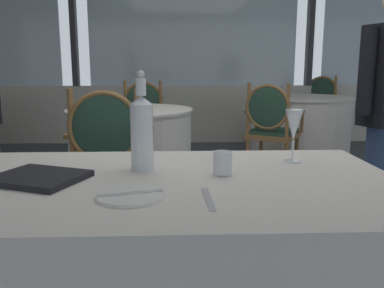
% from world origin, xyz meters
% --- Properties ---
extents(ground_plane, '(14.23, 14.23, 0.00)m').
position_xyz_m(ground_plane, '(0.00, 0.00, 0.00)').
color(ground_plane, '#4C5156').
extents(window_wall_far, '(10.95, 0.14, 2.69)m').
position_xyz_m(window_wall_far, '(0.00, 3.56, 1.08)').
color(window_wall_far, silver).
rests_on(window_wall_far, ground_plane).
extents(foreground_table, '(1.54, 0.89, 0.77)m').
position_xyz_m(foreground_table, '(-0.29, -1.24, 0.38)').
color(foreground_table, white).
rests_on(foreground_table, ground_plane).
extents(side_plate, '(0.20, 0.20, 0.01)m').
position_xyz_m(side_plate, '(-0.39, -1.42, 0.77)').
color(side_plate, white).
rests_on(side_plate, foreground_table).
extents(butter_knife, '(0.19, 0.07, 0.00)m').
position_xyz_m(butter_knife, '(-0.39, -1.42, 0.78)').
color(butter_knife, silver).
rests_on(butter_knife, foreground_table).
extents(dinner_fork, '(0.03, 0.19, 0.00)m').
position_xyz_m(dinner_fork, '(-0.17, -1.45, 0.77)').
color(dinner_fork, silver).
rests_on(dinner_fork, foreground_table).
extents(water_bottle, '(0.08, 0.08, 0.35)m').
position_xyz_m(water_bottle, '(-0.38, -1.11, 0.91)').
color(water_bottle, white).
rests_on(water_bottle, foreground_table).
extents(wine_glass, '(0.07, 0.07, 0.20)m').
position_xyz_m(wine_glass, '(0.19, -1.01, 0.90)').
color(wine_glass, white).
rests_on(wine_glass, foreground_table).
extents(water_tumbler, '(0.06, 0.06, 0.08)m').
position_xyz_m(water_tumbler, '(-0.10, -1.18, 0.80)').
color(water_tumbler, white).
rests_on(water_tumbler, foreground_table).
extents(menu_book, '(0.34, 0.31, 0.02)m').
position_xyz_m(menu_book, '(-0.70, -1.24, 0.78)').
color(menu_book, black).
rests_on(menu_book, foreground_table).
extents(background_table_1, '(1.10, 1.10, 0.77)m').
position_xyz_m(background_table_1, '(-0.66, 1.02, 0.38)').
color(background_table_1, white).
rests_on(background_table_1, ground_plane).
extents(dining_chair_1_0, '(0.55, 0.48, 0.97)m').
position_xyz_m(dining_chair_1_0, '(-0.64, 2.01, 0.56)').
color(dining_chair_1_0, olive).
rests_on(dining_chair_1_0, ground_plane).
extents(dining_chair_1_1, '(0.55, 0.48, 1.00)m').
position_xyz_m(dining_chair_1_1, '(-0.69, 0.04, 0.59)').
color(dining_chair_1_1, olive).
rests_on(dining_chair_1_1, ground_plane).
extents(background_table_3, '(1.28, 1.28, 0.77)m').
position_xyz_m(background_table_3, '(1.27, 2.42, 0.38)').
color(background_table_3, white).
rests_on(background_table_3, ground_plane).
extents(dining_chair_3_0, '(0.65, 0.63, 1.00)m').
position_xyz_m(dining_chair_3_0, '(1.83, 3.33, 0.58)').
color(dining_chair_3_0, olive).
rests_on(dining_chair_3_0, ground_plane).
extents(dining_chair_3_1, '(0.65, 0.63, 0.97)m').
position_xyz_m(dining_chair_3_1, '(0.70, 1.51, 0.56)').
color(dining_chair_3_1, olive).
rests_on(dining_chair_3_1, ground_plane).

